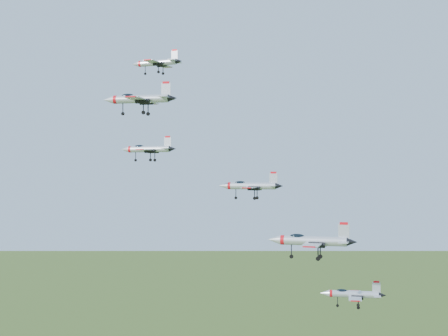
# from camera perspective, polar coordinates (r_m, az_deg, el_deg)

# --- Properties ---
(jet_lead) EXTENTS (10.82, 9.12, 2.91)m
(jet_lead) POSITION_cam_1_polar(r_m,az_deg,el_deg) (123.32, -6.24, 9.56)
(jet_lead) COLOR silver
(jet_left_high) EXTENTS (10.96, 9.16, 2.93)m
(jet_left_high) POSITION_cam_1_polar(r_m,az_deg,el_deg) (114.77, -7.02, 1.74)
(jet_left_high) COLOR silver
(jet_right_high) EXTENTS (11.65, 9.63, 3.11)m
(jet_right_high) POSITION_cam_1_polar(r_m,az_deg,el_deg) (94.19, -7.80, 6.28)
(jet_right_high) COLOR silver
(jet_left_low) EXTENTS (12.55, 10.44, 3.35)m
(jet_left_low) POSITION_cam_1_polar(r_m,az_deg,el_deg) (117.95, 2.37, -1.63)
(jet_left_low) COLOR silver
(jet_right_low) EXTENTS (13.06, 10.91, 3.49)m
(jet_right_low) POSITION_cam_1_polar(r_m,az_deg,el_deg) (91.69, 7.92, -6.58)
(jet_right_low) COLOR silver
(jet_trail) EXTENTS (10.52, 8.68, 2.81)m
(jet_trail) POSITION_cam_1_polar(r_m,az_deg,el_deg) (104.06, 11.61, -11.22)
(jet_trail) COLOR silver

